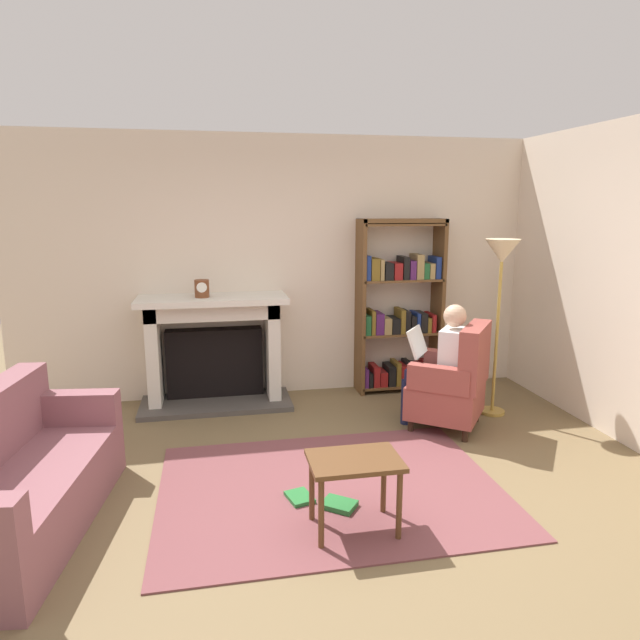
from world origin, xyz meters
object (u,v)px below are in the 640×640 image
(sofa_floral, at_px, (15,484))
(floor_lamp, at_px, (501,267))
(fireplace, at_px, (214,347))
(mantel_clock, at_px, (202,289))
(bookshelf, at_px, (399,310))
(side_table, at_px, (355,470))
(armchair_reading, at_px, (454,383))
(seated_reader, at_px, (441,361))

(sofa_floral, xyz_separation_m, floor_lamp, (3.87, 1.30, 1.11))
(fireplace, distance_m, floor_lamp, 2.90)
(mantel_clock, xyz_separation_m, floor_lamp, (2.74, -0.73, 0.23))
(bookshelf, xyz_separation_m, side_table, (-1.15, -2.56, -0.48))
(floor_lamp, bearing_deg, bookshelf, 127.88)
(mantel_clock, height_order, armchair_reading, mantel_clock)
(mantel_clock, distance_m, floor_lamp, 2.84)
(seated_reader, relative_size, floor_lamp, 0.68)
(mantel_clock, xyz_separation_m, bookshelf, (2.06, 0.14, -0.31))
(armchair_reading, bearing_deg, floor_lamp, 153.48)
(bookshelf, height_order, sofa_floral, bookshelf)
(bookshelf, relative_size, side_table, 3.31)
(bookshelf, relative_size, sofa_floral, 1.04)
(mantel_clock, distance_m, armchair_reading, 2.53)
(mantel_clock, bearing_deg, sofa_floral, -118.98)
(armchair_reading, relative_size, seated_reader, 0.85)
(bookshelf, height_order, seated_reader, bookshelf)
(mantel_clock, bearing_deg, side_table, -69.46)
(mantel_clock, relative_size, seated_reader, 0.15)
(mantel_clock, bearing_deg, floor_lamp, -15.01)
(side_table, bearing_deg, floor_lamp, 42.73)
(mantel_clock, height_order, floor_lamp, floor_lamp)
(side_table, height_order, floor_lamp, floor_lamp)
(fireplace, bearing_deg, mantel_clock, -133.44)
(armchair_reading, height_order, side_table, armchair_reading)
(fireplace, relative_size, side_table, 2.67)
(armchair_reading, height_order, floor_lamp, floor_lamp)
(armchair_reading, distance_m, floor_lamp, 1.18)
(sofa_floral, height_order, floor_lamp, floor_lamp)
(bookshelf, xyz_separation_m, armchair_reading, (0.13, -1.14, -0.46))
(side_table, bearing_deg, bookshelf, 65.77)
(seated_reader, distance_m, side_table, 1.92)
(bookshelf, xyz_separation_m, floor_lamp, (0.68, -0.87, 0.54))
(seated_reader, xyz_separation_m, floor_lamp, (0.64, 0.20, 0.81))
(seated_reader, bearing_deg, bookshelf, -141.05)
(fireplace, xyz_separation_m, sofa_floral, (-1.23, -2.14, -0.27))
(sofa_floral, bearing_deg, mantel_clock, -21.53)
(fireplace, relative_size, mantel_clock, 8.74)
(seated_reader, bearing_deg, sofa_floral, -34.24)
(side_table, bearing_deg, sofa_floral, 169.28)
(bookshelf, bearing_deg, mantel_clock, -176.22)
(sofa_floral, bearing_deg, seated_reader, -63.69)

